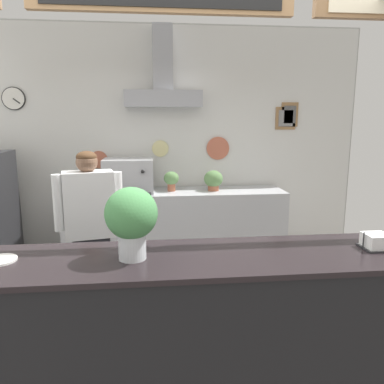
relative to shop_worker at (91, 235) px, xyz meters
name	(u,v)px	position (x,y,z in m)	size (l,w,h in m)	color
ground_plane	(168,379)	(0.62, -0.81, -0.83)	(6.31, 6.31, 0.00)	#514C47
back_wall_assembly	(158,137)	(0.62, 1.66, 0.74)	(5.26, 2.84, 2.96)	#9E9E99
service_counter	(171,348)	(0.62, -1.25, -0.29)	(4.49, 0.60, 1.08)	black
back_prep_counter	(176,228)	(0.82, 1.42, -0.37)	(2.70, 0.61, 0.93)	#B7BABF
shop_worker	(91,235)	(0.00, 0.00, 0.00)	(0.56, 0.30, 1.55)	#232328
espresso_machine	(129,176)	(0.25, 1.39, 0.30)	(0.59, 0.52, 0.41)	#B7BABF
potted_oregano	(213,180)	(1.29, 1.41, 0.23)	(0.23, 0.23, 0.25)	#9E563D
potted_thyme	(171,179)	(0.77, 1.43, 0.24)	(0.19, 0.19, 0.24)	#9E563D
potted_basil	(94,181)	(-0.15, 1.40, 0.24)	(0.24, 0.24, 0.26)	#4C4C51
napkin_holder	(376,242)	(1.80, -1.25, 0.29)	(0.16, 0.16, 0.10)	#262628
basil_vase	(131,219)	(0.42, -1.26, 0.47)	(0.28, 0.28, 0.39)	silver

